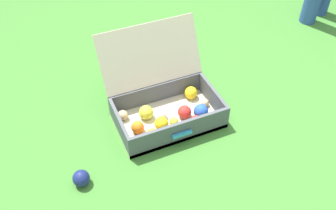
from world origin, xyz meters
The scene contains 3 objects.
ground_plane centered at (0.00, 0.00, 0.00)m, with size 16.00×16.00×0.00m, color #3D7A2D.
open_suitcase centered at (-0.07, 0.00, 0.10)m, with size 0.57×0.53×0.45m.
stray_ball_on_grass centered at (-0.61, -0.27, 0.04)m, with size 0.08×0.08×0.08m, color navy.
Camera 1 is at (-0.65, -1.39, 1.52)m, focal length 40.12 mm.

